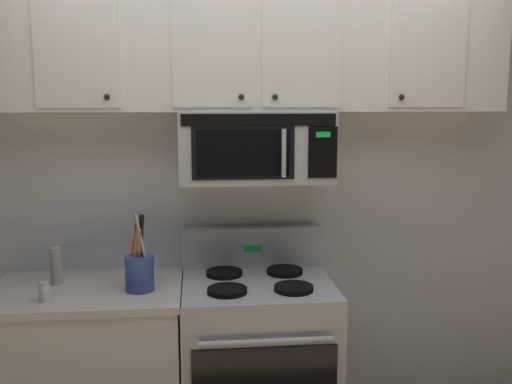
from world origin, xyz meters
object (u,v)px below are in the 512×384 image
(over_range_microwave, at_px, (255,146))
(pepper_mill, at_px, (56,266))
(utensil_crock_blue, at_px, (140,269))
(stove_range, at_px, (257,363))
(salt_shaker, at_px, (45,292))

(over_range_microwave, relative_size, pepper_mill, 4.01)
(utensil_crock_blue, bearing_deg, pepper_mill, 162.15)
(utensil_crock_blue, bearing_deg, stove_range, 6.44)
(over_range_microwave, height_order, pepper_mill, over_range_microwave)
(salt_shaker, bearing_deg, pepper_mill, 90.49)
(salt_shaker, xyz_separation_m, pepper_mill, (-0.00, 0.24, 0.05))
(over_range_microwave, bearing_deg, pepper_mill, -177.33)
(stove_range, xyz_separation_m, over_range_microwave, (-0.00, 0.12, 1.11))
(utensil_crock_blue, distance_m, pepper_mill, 0.44)
(salt_shaker, relative_size, pepper_mill, 0.50)
(stove_range, distance_m, utensil_crock_blue, 0.79)
(pepper_mill, bearing_deg, utensil_crock_blue, -17.85)
(pepper_mill, bearing_deg, over_range_microwave, 2.67)
(stove_range, bearing_deg, pepper_mill, 175.97)
(utensil_crock_blue, xyz_separation_m, salt_shaker, (-0.42, -0.11, -0.06))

